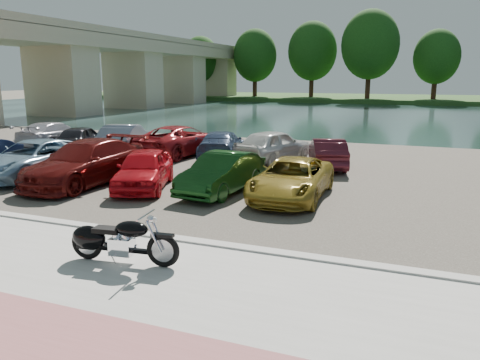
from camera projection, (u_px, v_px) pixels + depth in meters
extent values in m
plane|color=#595447|center=(128.00, 277.00, 8.87)|extent=(200.00, 200.00, 0.00)
cube|color=#A8A69E|center=(93.00, 298.00, 7.95)|extent=(60.00, 6.00, 0.10)
cube|color=#975655|center=(24.00, 340.00, 6.58)|extent=(60.00, 2.00, 0.01)
cube|color=#A8A69E|center=(179.00, 240.00, 10.68)|extent=(60.00, 0.30, 0.14)
cube|color=#3F3B33|center=(286.00, 171.00, 18.87)|extent=(60.00, 18.00, 0.04)
cube|color=#1A2F2C|center=(369.00, 116.00, 45.23)|extent=(120.00, 40.00, 0.00)
cube|color=#1E4017|center=(392.00, 99.00, 74.25)|extent=(120.00, 24.00, 0.60)
cube|color=tan|center=(122.00, 46.00, 53.65)|extent=(7.00, 56.00, 1.40)
cube|color=tan|center=(121.00, 37.00, 53.43)|extent=(7.00, 56.00, 0.70)
cube|color=tan|center=(62.00, 78.00, 45.34)|extent=(6.00, 4.00, 7.20)
cube|color=tan|center=(133.00, 78.00, 56.25)|extent=(6.00, 4.00, 7.20)
cube|color=tan|center=(181.00, 77.00, 67.16)|extent=(6.00, 4.00, 7.20)
cube|color=tan|center=(215.00, 77.00, 78.06)|extent=(6.00, 4.00, 7.20)
cylinder|color=#321A12|center=(201.00, 82.00, 77.67)|extent=(0.70, 0.70, 4.50)
ellipsoid|color=#14370F|center=(201.00, 60.00, 76.89)|extent=(6.30, 6.30, 7.56)
cylinder|color=#321A12|center=(255.00, 81.00, 75.68)|extent=(0.70, 0.70, 4.95)
ellipsoid|color=#14370F|center=(255.00, 55.00, 74.82)|extent=(6.93, 6.93, 8.32)
cylinder|color=#321A12|center=(312.00, 79.00, 73.70)|extent=(0.70, 0.70, 5.40)
ellipsoid|color=#14370F|center=(312.00, 51.00, 72.76)|extent=(7.56, 7.56, 9.07)
cylinder|color=#321A12|center=(368.00, 78.00, 67.90)|extent=(0.70, 0.70, 5.85)
ellipsoid|color=#14370F|center=(370.00, 45.00, 66.88)|extent=(8.19, 8.19, 9.83)
cylinder|color=#321A12|center=(434.00, 83.00, 66.11)|extent=(0.70, 0.70, 4.50)
ellipsoid|color=#14370F|center=(437.00, 57.00, 65.33)|extent=(6.30, 6.30, 7.56)
torus|color=black|center=(163.00, 250.00, 9.04)|extent=(0.69, 0.20, 0.68)
torus|color=black|center=(87.00, 243.00, 9.43)|extent=(0.69, 0.20, 0.68)
cylinder|color=#B2B2B7|center=(163.00, 250.00, 9.04)|extent=(0.46, 0.12, 0.46)
cylinder|color=#B2B2B7|center=(87.00, 243.00, 9.43)|extent=(0.46, 0.12, 0.46)
cylinder|color=silver|center=(154.00, 237.00, 8.91)|extent=(0.33, 0.09, 0.63)
cylinder|color=silver|center=(158.00, 233.00, 9.10)|extent=(0.33, 0.09, 0.63)
cylinder|color=silver|center=(146.00, 215.00, 8.97)|extent=(0.13, 0.75, 0.04)
sphere|color=silver|center=(151.00, 219.00, 8.96)|extent=(0.18, 0.18, 0.16)
sphere|color=silver|center=(154.00, 220.00, 8.94)|extent=(0.12, 0.12, 0.11)
cube|color=black|center=(162.00, 235.00, 8.97)|extent=(0.46, 0.20, 0.06)
cube|color=black|center=(124.00, 250.00, 9.25)|extent=(1.20, 0.25, 0.08)
cube|color=silver|center=(122.00, 246.00, 9.25)|extent=(0.49, 0.37, 0.34)
cylinder|color=silver|center=(126.00, 237.00, 9.18)|extent=(0.27, 0.21, 0.27)
cylinder|color=silver|center=(117.00, 236.00, 9.23)|extent=(0.27, 0.21, 0.27)
ellipsoid|color=black|center=(132.00, 229.00, 9.11)|extent=(0.72, 0.44, 0.32)
cube|color=black|center=(107.00, 230.00, 9.25)|extent=(0.58, 0.35, 0.10)
ellipsoid|color=black|center=(89.00, 238.00, 9.39)|extent=(0.76, 0.42, 0.50)
cube|color=black|center=(87.00, 241.00, 9.42)|extent=(0.42, 0.23, 0.30)
cylinder|color=silver|center=(113.00, 248.00, 9.50)|extent=(1.10, 0.23, 0.09)
cylinder|color=silver|center=(112.00, 244.00, 9.48)|extent=(1.10, 0.23, 0.09)
cylinder|color=#B2B2B7|center=(113.00, 259.00, 9.15)|extent=(0.04, 0.14, 0.22)
imported|color=#7B9CB3|center=(34.00, 159.00, 17.42)|extent=(2.43, 5.01, 1.37)
imported|color=#560E0C|center=(86.00, 163.00, 16.31)|extent=(2.30, 5.27, 1.51)
imported|color=#B60C14|center=(144.00, 169.00, 15.65)|extent=(2.82, 4.19, 1.32)
imported|color=#0F3711|center=(222.00, 173.00, 15.07)|extent=(1.73, 4.01, 1.28)
imported|color=olive|center=(292.00, 179.00, 14.39)|extent=(2.14, 4.44, 1.22)
imported|color=#9F9EA6|center=(53.00, 134.00, 25.31)|extent=(2.25, 4.67, 1.31)
imported|color=black|center=(81.00, 138.00, 23.56)|extent=(2.51, 4.09, 1.30)
imported|color=slate|center=(125.00, 139.00, 22.66)|extent=(2.79, 4.66, 1.45)
imported|color=maroon|center=(180.00, 140.00, 22.47)|extent=(2.96, 5.34, 1.41)
imported|color=#314261|center=(222.00, 144.00, 21.53)|extent=(2.78, 4.64, 1.26)
imported|color=silver|center=(273.00, 145.00, 20.69)|extent=(2.92, 4.51, 1.43)
imported|color=#49131C|center=(327.00, 153.00, 19.25)|extent=(2.34, 3.92, 1.22)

